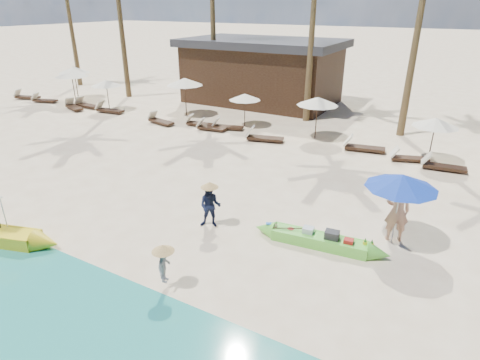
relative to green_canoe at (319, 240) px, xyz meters
The scene contains 27 objects.
ground 2.41m from the green_canoe, 142.55° to the right, with size 240.00×240.00×0.00m, color #F9E3B8.
green_canoe is the anchor object (origin of this frame).
tourist 2.45m from the green_canoe, 37.80° to the left, with size 0.70×0.46×1.93m, color tan.
vendor_green 3.49m from the green_canoe, 169.75° to the right, with size 0.70×0.54×1.43m, color #141C39.
vendor_yellow 4.62m from the green_canoe, 126.43° to the right, with size 0.61×0.35×0.95m, color gray.
blue_umbrella 2.87m from the green_canoe, 35.56° to the left, with size 2.03×2.03×2.18m.
resort_parasol_0 24.64m from the green_canoe, 155.35° to the left, with size 2.25×2.25×2.32m.
lounger_0_left 26.76m from the green_canoe, 162.26° to the left, with size 1.98×1.12×0.64m.
lounger_0_right 24.76m from the green_canoe, 160.93° to the left, with size 1.89×1.06×0.61m.
resort_parasol_1 23.09m from the green_canoe, 156.85° to the left, with size 2.25×2.25×2.32m.
lounger_1_left 21.27m from the green_canoe, 156.38° to the left, with size 1.91×0.66×0.64m.
lounger_1_right 21.30m from the green_canoe, 158.71° to the left, with size 1.96×1.18×0.64m.
resort_parasol_2 19.67m from the green_canoe, 153.52° to the left, with size 1.94×1.94×2.00m.
lounger_2_left 19.01m from the green_canoe, 154.30° to the left, with size 1.97×0.81×0.65m.
resort_parasol_3 16.21m from the green_canoe, 140.28° to the left, with size 2.26×2.26×2.33m.
lounger_3_left 14.80m from the green_canoe, 147.92° to the left, with size 1.90×0.90×0.62m.
lounger_3_right 13.36m from the green_canoe, 140.07° to the left, with size 1.78×0.78×0.59m.
resort_parasol_4 12.84m from the green_canoe, 128.64° to the left, with size 1.81×1.81×1.87m.
lounger_4_left 12.33m from the green_canoe, 138.36° to the left, with size 1.74×0.75×0.57m.
lounger_4_right 12.25m from the green_canoe, 134.04° to the left, with size 1.81×0.95×0.59m.
resort_parasol_5 10.51m from the green_canoe, 110.27° to the left, with size 2.13×2.13×2.19m.
lounger_5_left 9.82m from the green_canoe, 126.15° to the left, with size 2.05×1.08×0.67m.
resort_parasol_6 9.38m from the green_canoe, 77.37° to the left, with size 1.96×1.96×2.01m.
lounger_6_left 8.98m from the green_canoe, 96.04° to the left, with size 2.03×0.94×0.66m.
lounger_6_right 8.63m from the green_canoe, 82.15° to the left, with size 1.76×1.03×0.57m.
lounger_7_left 8.59m from the green_canoe, 72.32° to the left, with size 1.86×0.76×0.61m.
pavilion_west 18.96m from the green_canoe, 121.71° to the left, with size 10.80×6.60×4.30m.
Camera 1 is at (4.80, -8.43, 6.58)m, focal length 30.00 mm.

